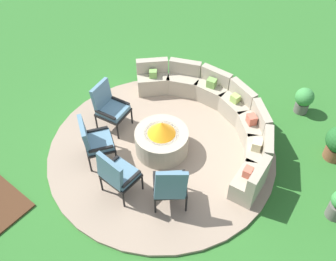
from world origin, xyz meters
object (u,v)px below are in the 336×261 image
lounge_chair_back_right (170,185)px  lounge_chair_front_left (109,106)px  fire_pit (162,139)px  lounge_chair_front_right (94,140)px  curved_stone_bench (219,113)px  potted_plant_2 (304,99)px  lounge_chair_back_left (117,174)px

lounge_chair_back_right → lounge_chair_front_left: bearing=118.5°
fire_pit → lounge_chair_front_right: size_ratio=1.00×
curved_stone_bench → potted_plant_2: bearing=52.3°
curved_stone_bench → lounge_chair_front_right: 2.65m
fire_pit → potted_plant_2: fire_pit is taller
curved_stone_bench → lounge_chair_front_right: lounge_chair_front_right is taller
lounge_chair_front_right → lounge_chair_back_right: (1.77, 0.08, 0.00)m
fire_pit → lounge_chair_front_right: lounge_chair_front_right is taller
fire_pit → lounge_chair_front_right: (-0.84, -0.98, 0.25)m
fire_pit → potted_plant_2: bearing=59.9°
curved_stone_bench → potted_plant_2: 1.95m
curved_stone_bench → lounge_chair_front_left: 2.28m
lounge_chair_front_right → lounge_chair_back_right: size_ratio=1.00×
fire_pit → lounge_chair_front_left: size_ratio=1.02×
fire_pit → lounge_chair_front_left: bearing=-174.5°
lounge_chair_front_right → potted_plant_2: size_ratio=1.71×
fire_pit → lounge_chair_back_left: (0.05, -1.29, 0.26)m
fire_pit → potted_plant_2: (1.66, 2.86, -0.02)m
lounge_chair_back_left → potted_plant_2: bearing=69.4°
curved_stone_bench → potted_plant_2: (1.19, 1.55, -0.02)m
lounge_chair_back_right → fire_pit: bearing=93.7°
curved_stone_bench → lounge_chair_back_right: 2.28m
lounge_chair_front_right → potted_plant_2: lounge_chair_front_right is taller
fire_pit → lounge_chair_back_right: 1.31m
lounge_chair_front_right → lounge_chair_back_left: (0.89, -0.31, 0.01)m
curved_stone_bench → lounge_chair_back_right: size_ratio=3.62×
lounge_chair_front_right → lounge_chair_back_right: bearing=36.2°
lounge_chair_front_left → potted_plant_2: lounge_chair_front_left is taller
lounge_chair_back_left → potted_plant_2: (1.61, 4.15, -0.27)m
curved_stone_bench → lounge_chair_back_left: size_ratio=3.55×
lounge_chair_front_left → lounge_chair_back_right: lounge_chair_back_right is taller
fire_pit → curved_stone_bench: bearing=70.5°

